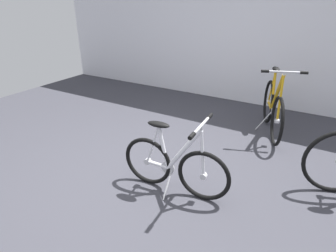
# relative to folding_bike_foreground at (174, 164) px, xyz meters

# --- Properties ---
(ground_plane) EXTENTS (7.66, 7.66, 0.00)m
(ground_plane) POSITION_rel_folding_bike_foreground_xyz_m (-0.35, -0.08, -0.30)
(ground_plane) COLOR #38383F
(back_wall) EXTENTS (7.66, 0.10, 2.66)m
(back_wall) POSITION_rel_folding_bike_foreground_xyz_m (-0.35, 2.92, 1.03)
(back_wall) COLOR silver
(back_wall) RESTS_ON ground_plane
(folding_bike_foreground) EXTENTS (1.09, 0.53, 0.77)m
(folding_bike_foreground) POSITION_rel_folding_bike_foreground_xyz_m (0.00, 0.00, 0.00)
(folding_bike_foreground) COLOR black
(folding_bike_foreground) RESTS_ON ground_plane
(display_bike_left) EXTENTS (0.62, 1.29, 0.95)m
(display_bike_left) POSITION_rel_folding_bike_foreground_xyz_m (0.51, 1.85, 0.06)
(display_bike_left) COLOR black
(display_bike_left) RESTS_ON ground_plane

